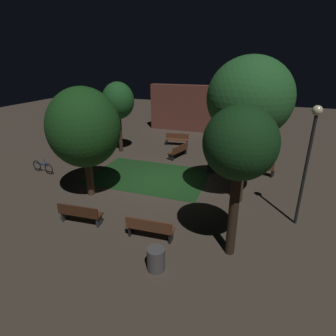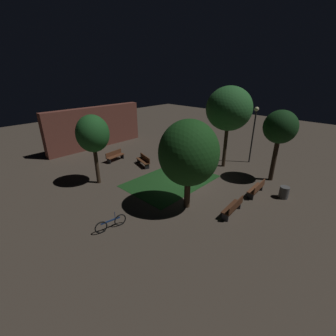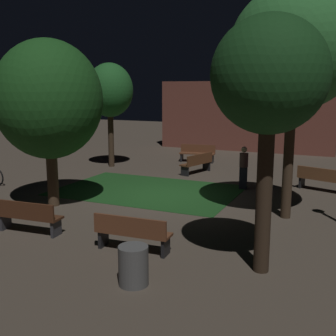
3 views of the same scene
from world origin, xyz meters
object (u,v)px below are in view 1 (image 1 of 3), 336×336
object	(u,v)px
tree_tall_center	(250,99)
lamp_post_near_wall	(310,148)
bench_near_trees	(80,213)
tree_left_canopy	(240,145)
trash_bin	(156,259)
bicycle	(43,167)
tree_back_right	(84,128)
bench_path_side	(259,166)
bench_lawn_edge	(177,139)
tree_right_canopy	(118,101)
pedestrian	(210,159)
bench_front_left	(150,228)
bench_back_row	(179,151)

from	to	relation	value
tree_tall_center	lamp_post_near_wall	world-z (taller)	tree_tall_center
bench_near_trees	tree_left_canopy	bearing A→B (deg)	1.91
trash_bin	bicycle	world-z (taller)	bicycle
tree_left_canopy	tree_back_right	xyz separation A→B (m)	(-7.15, 2.21, -0.55)
bench_path_side	tree_back_right	distance (m)	9.95
tree_left_canopy	lamp_post_near_wall	distance (m)	3.67
bench_lawn_edge	bicycle	size ratio (longest dim) A/B	1.10
bench_path_side	tree_back_right	world-z (taller)	tree_back_right
tree_right_canopy	trash_bin	size ratio (longest dim) A/B	6.31
tree_tall_center	bicycle	world-z (taller)	tree_tall_center
tree_left_canopy	pedestrian	world-z (taller)	tree_left_canopy
bench_near_trees	bench_front_left	bearing A→B (deg)	-0.00
bicycle	pedestrian	size ratio (longest dim) A/B	1.05
tree_back_right	tree_left_canopy	bearing A→B (deg)	-17.18
tree_left_canopy	tree_right_canopy	distance (m)	12.68
tree_right_canopy	lamp_post_near_wall	world-z (taller)	tree_right_canopy
bench_path_side	tree_tall_center	world-z (taller)	tree_tall_center
tree_back_right	bench_back_row	bearing A→B (deg)	69.87
lamp_post_near_wall	tree_tall_center	bearing A→B (deg)	154.03
bench_front_left	lamp_post_near_wall	world-z (taller)	lamp_post_near_wall
bench_lawn_edge	tree_left_canopy	size ratio (longest dim) A/B	0.36
bench_lawn_edge	bench_path_side	world-z (taller)	same
bench_lawn_edge	bicycle	world-z (taller)	bicycle
bench_front_left	bench_back_row	world-z (taller)	same
bench_lawn_edge	bench_back_row	bearing A→B (deg)	-69.86
bench_lawn_edge	tree_back_right	xyz separation A→B (m)	(-1.45, -9.50, 2.89)
bicycle	bench_near_trees	bearing A→B (deg)	-35.37
bench_near_trees	tree_right_canopy	xyz separation A→B (m)	(-3.05, 9.06, 3.12)
bench_front_left	tree_right_canopy	world-z (taller)	tree_right_canopy
bench_back_row	trash_bin	bearing A→B (deg)	-76.36
bench_front_left	trash_bin	xyz separation A→B (m)	(0.82, -1.42, -0.09)
tree_left_canopy	tree_right_canopy	xyz separation A→B (m)	(-9.07, 8.86, -0.31)
pedestrian	bench_near_trees	bearing A→B (deg)	-118.78
bench_front_left	tree_right_canopy	size ratio (longest dim) A/B	0.37
bench_lawn_edge	tree_tall_center	xyz separation A→B (m)	(5.59, -7.76, 4.30)
bench_near_trees	tree_back_right	size ratio (longest dim) A/B	0.35
bench_lawn_edge	tree_tall_center	bearing A→B (deg)	-54.24
tree_tall_center	bench_lawn_edge	bearing A→B (deg)	125.76
tree_back_right	pedestrian	world-z (taller)	tree_back_right
bench_front_left	tree_right_canopy	bearing A→B (deg)	124.10
tree_back_right	trash_bin	distance (m)	6.99
bench_lawn_edge	trash_bin	xyz separation A→B (m)	(3.58, -13.34, -0.09)
bench_front_left	tree_right_canopy	distance (m)	11.38
tree_left_canopy	lamp_post_near_wall	size ratio (longest dim) A/B	1.07
tree_right_canopy	tree_back_right	bearing A→B (deg)	-73.91
tree_left_canopy	bicycle	distance (m)	12.56
bench_back_row	bench_path_side	bearing A→B (deg)	-13.11
lamp_post_near_wall	tree_back_right	bearing A→B (deg)	-176.56
bench_back_row	lamp_post_near_wall	bearing A→B (deg)	-41.46
bench_near_trees	bench_lawn_edge	distance (m)	11.92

